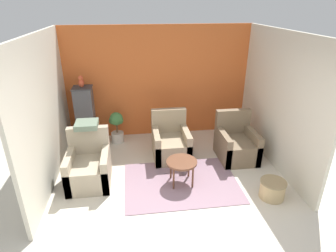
% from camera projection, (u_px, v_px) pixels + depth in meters
% --- Properties ---
extents(ground_plane, '(20.00, 20.00, 0.00)m').
position_uv_depth(ground_plane, '(183.00, 226.00, 4.24)').
color(ground_plane, beige).
rests_on(ground_plane, ground).
extents(wall_back_accent, '(4.43, 0.06, 2.63)m').
position_uv_depth(wall_back_accent, '(158.00, 82.00, 6.69)').
color(wall_back_accent, orange).
rests_on(wall_back_accent, ground_plane).
extents(wall_left, '(0.06, 3.29, 2.63)m').
position_uv_depth(wall_left, '(45.00, 112.00, 4.91)').
color(wall_left, beige).
rests_on(wall_left, ground_plane).
extents(wall_right, '(0.06, 3.29, 2.63)m').
position_uv_depth(wall_right, '(279.00, 101.00, 5.45)').
color(wall_right, beige).
rests_on(wall_right, ground_plane).
extents(area_rug, '(2.08, 1.52, 0.01)m').
position_uv_depth(area_rug, '(181.00, 182.00, 5.23)').
color(area_rug, gray).
rests_on(area_rug, ground_plane).
extents(coffee_table, '(0.56, 0.56, 0.47)m').
position_uv_depth(coffee_table, '(182.00, 164.00, 5.07)').
color(coffee_table, brown).
rests_on(coffee_table, ground_plane).
extents(armchair_left, '(0.75, 0.87, 0.98)m').
position_uv_depth(armchair_left, '(89.00, 167.00, 5.15)').
color(armchair_left, tan).
rests_on(armchair_left, ground_plane).
extents(armchair_right, '(0.75, 0.87, 0.98)m').
position_uv_depth(armchair_right, '(236.00, 145.00, 5.96)').
color(armchair_right, '#7A664C').
rests_on(armchair_right, ground_plane).
extents(armchair_middle, '(0.75, 0.87, 0.98)m').
position_uv_depth(armchair_middle, '(171.00, 143.00, 6.01)').
color(armchair_middle, '#9E896B').
rests_on(armchair_middle, ground_plane).
extents(birdcage, '(0.59, 0.59, 1.40)m').
position_uv_depth(birdcage, '(86.00, 119.00, 6.34)').
color(birdcage, '#353539').
rests_on(birdcage, ground_plane).
extents(parrot, '(0.12, 0.22, 0.26)m').
position_uv_depth(parrot, '(81.00, 82.00, 6.00)').
color(parrot, '#D14C2D').
rests_on(parrot, birdcage).
extents(potted_plant, '(0.34, 0.31, 0.75)m').
position_uv_depth(potted_plant, '(117.00, 125.00, 6.58)').
color(potted_plant, beige).
rests_on(potted_plant, ground_plane).
extents(wicker_basket, '(0.44, 0.44, 0.32)m').
position_uv_depth(wicker_basket, '(272.00, 189.00, 4.78)').
color(wicker_basket, tan).
rests_on(wicker_basket, ground_plane).
extents(throw_pillow, '(0.41, 0.41, 0.10)m').
position_uv_depth(throw_pillow, '(87.00, 125.00, 5.15)').
color(throw_pillow, slate).
rests_on(throw_pillow, armchair_left).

